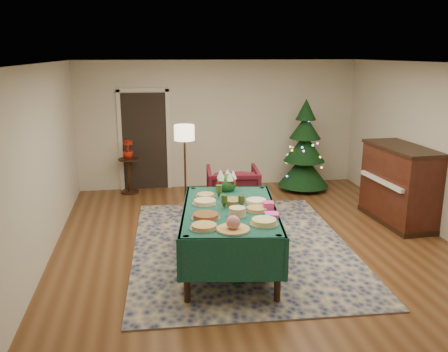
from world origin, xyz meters
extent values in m
plane|color=#593319|center=(0.00, 0.00, 0.00)|extent=(7.00, 7.00, 0.00)
plane|color=white|center=(0.00, 0.00, 2.70)|extent=(7.00, 7.00, 0.00)
plane|color=beige|center=(0.00, 3.50, 1.35)|extent=(6.00, 0.00, 6.00)
plane|color=beige|center=(0.00, -3.50, 1.35)|extent=(6.00, 0.00, 6.00)
plane|color=beige|center=(-3.00, 0.00, 1.35)|extent=(0.00, 7.00, 7.00)
plane|color=beige|center=(3.00, 0.00, 1.35)|extent=(0.00, 7.00, 7.00)
cube|color=black|center=(-1.60, 3.48, 1.02)|extent=(0.92, 0.02, 2.04)
cube|color=silver|center=(-2.10, 3.48, 1.05)|extent=(0.08, 0.04, 2.14)
cube|color=silver|center=(-1.10, 3.48, 1.05)|extent=(0.08, 0.04, 2.14)
cube|color=silver|center=(-1.60, 3.48, 2.10)|extent=(1.08, 0.04, 0.08)
cube|color=#131D4A|center=(-0.22, 0.04, 0.01)|extent=(3.39, 4.34, 0.02)
cylinder|color=black|center=(-1.17, -1.50, 0.42)|extent=(0.08, 0.08, 0.84)
cylinder|color=black|center=(-0.89, 0.43, 0.42)|extent=(0.08, 0.08, 0.84)
cylinder|color=black|center=(-0.13, -1.65, 0.42)|extent=(0.08, 0.08, 0.84)
cylinder|color=black|center=(0.15, 0.28, 0.42)|extent=(0.08, 0.08, 0.84)
cube|color=#124132|center=(-0.51, -0.61, 0.82)|extent=(1.52, 2.28, 0.04)
cube|color=#124132|center=(-0.36, 0.43, 0.58)|extent=(1.26, 0.22, 0.53)
cube|color=#124132|center=(-0.66, -1.65, 0.58)|extent=(1.26, 0.22, 0.53)
cube|color=#124132|center=(0.09, -0.70, 0.58)|extent=(0.34, 2.14, 0.53)
cube|color=#124132|center=(-1.11, -0.52, 0.58)|extent=(0.34, 2.14, 0.53)
cylinder|color=silver|center=(-0.94, -1.30, 0.85)|extent=(0.34, 0.34, 0.01)
cylinder|color=tan|center=(-0.94, -1.30, 0.87)|extent=(0.29, 0.29, 0.04)
cylinder|color=silver|center=(-0.61, -1.42, 0.85)|extent=(0.40, 0.40, 0.01)
sphere|color=#CC727A|center=(-0.61, -1.42, 0.94)|extent=(0.17, 0.17, 0.17)
cylinder|color=silver|center=(-0.21, -1.28, 0.85)|extent=(0.35, 0.35, 0.01)
cylinder|color=#D8D172|center=(-0.21, -1.28, 0.88)|extent=(0.29, 0.29, 0.06)
cylinder|color=silver|center=(-0.87, -0.94, 0.85)|extent=(0.37, 0.37, 0.01)
cylinder|color=brown|center=(-0.87, -0.94, 0.87)|extent=(0.31, 0.31, 0.04)
cylinder|color=silver|center=(-0.47, -0.93, 0.85)|extent=(0.25, 0.25, 0.01)
cylinder|color=tan|center=(-0.47, -0.93, 0.90)|extent=(0.21, 0.21, 0.10)
cylinder|color=silver|center=(-0.18, -0.77, 0.85)|extent=(0.32, 0.32, 0.01)
cylinder|color=#B2844C|center=(-0.18, -0.77, 0.87)|extent=(0.27, 0.27, 0.03)
cylinder|color=silver|center=(-0.81, -0.37, 0.85)|extent=(0.35, 0.35, 0.01)
cylinder|color=#D8BF7F|center=(-0.81, -0.37, 0.87)|extent=(0.30, 0.30, 0.04)
cylinder|color=silver|center=(-0.44, -0.47, 0.85)|extent=(0.32, 0.32, 0.01)
cylinder|color=maroon|center=(-0.44, -0.47, 0.89)|extent=(0.27, 0.27, 0.07)
cylinder|color=silver|center=(-0.11, -0.44, 0.85)|extent=(0.32, 0.32, 0.01)
cylinder|color=#F2EACC|center=(-0.11, -0.44, 0.87)|extent=(0.27, 0.27, 0.03)
cylinder|color=silver|center=(-0.76, -0.05, 0.85)|extent=(0.29, 0.29, 0.01)
cylinder|color=tan|center=(-0.76, -0.05, 0.87)|extent=(0.25, 0.25, 0.03)
cone|color=#2D471E|center=(-0.58, -0.15, 0.89)|extent=(0.08, 0.08, 0.10)
cylinder|color=#2D471E|center=(-0.58, -0.15, 0.98)|extent=(0.09, 0.09, 0.10)
cone|color=#2D471E|center=(-0.37, -0.70, 0.89)|extent=(0.08, 0.08, 0.10)
cylinder|color=#2D471E|center=(-0.37, -0.70, 0.98)|extent=(0.09, 0.09, 0.10)
cone|color=#2D471E|center=(-0.59, -0.63, 0.89)|extent=(0.08, 0.08, 0.10)
cylinder|color=#2D471E|center=(-0.59, -0.63, 0.98)|extent=(0.09, 0.09, 0.10)
cube|color=#F844C9|center=(-0.05, -1.02, 0.86)|extent=(0.19, 0.19, 0.04)
cube|color=#EB4182|center=(-0.02, -0.77, 0.90)|extent=(0.15, 0.15, 0.11)
sphere|color=#1E4C1E|center=(-0.41, 0.22, 0.95)|extent=(0.29, 0.29, 0.29)
cone|color=white|center=(-0.31, 0.22, 1.09)|extent=(0.11, 0.11, 0.13)
cone|color=white|center=(-0.38, 0.32, 1.09)|extent=(0.11, 0.11, 0.13)
cone|color=white|center=(-0.49, 0.28, 1.09)|extent=(0.11, 0.11, 0.13)
cone|color=white|center=(-0.49, 0.16, 1.09)|extent=(0.11, 0.11, 0.13)
cone|color=white|center=(-0.38, 0.13, 1.09)|extent=(0.11, 0.11, 0.13)
sphere|color=#B20C0F|center=(-0.31, 0.29, 1.00)|extent=(0.08, 0.08, 0.08)
sphere|color=#B20C0F|center=(-0.48, 0.32, 1.00)|extent=(0.08, 0.08, 0.08)
sphere|color=#B20C0F|center=(-0.51, 0.15, 1.00)|extent=(0.08, 0.08, 0.08)
sphere|color=#B20C0F|center=(-0.34, 0.12, 1.00)|extent=(0.08, 0.08, 0.08)
imported|color=#4F101A|center=(-0.06, 1.60, 0.47)|extent=(0.98, 0.93, 0.94)
cylinder|color=#A57F3F|center=(-0.87, 2.17, 0.01)|extent=(0.26, 0.26, 0.03)
cylinder|color=black|center=(-0.87, 2.17, 0.71)|extent=(0.04, 0.04, 1.41)
cylinder|color=#FFEABF|center=(-0.87, 2.17, 1.41)|extent=(0.38, 0.38, 0.28)
cylinder|color=black|center=(-1.95, 3.20, 0.02)|extent=(0.37, 0.37, 0.04)
cylinder|color=black|center=(-1.95, 3.20, 0.36)|extent=(0.08, 0.08, 0.68)
cylinder|color=black|center=(-1.95, 3.20, 0.72)|extent=(0.41, 0.41, 0.03)
imported|color=#AC1C0C|center=(-1.95, 3.20, 0.84)|extent=(0.22, 0.39, 0.22)
cylinder|color=black|center=(1.70, 2.85, 0.08)|extent=(0.12, 0.12, 0.15)
cone|color=black|center=(1.70, 2.85, 0.43)|extent=(1.23, 1.23, 0.67)
cone|color=black|center=(1.70, 2.85, 0.91)|extent=(1.00, 1.00, 0.58)
cone|color=black|center=(1.70, 2.85, 1.35)|extent=(0.76, 0.76, 0.48)
cone|color=black|center=(1.70, 2.85, 1.71)|extent=(0.49, 0.49, 0.43)
cube|color=black|center=(2.66, 0.66, 0.04)|extent=(0.74, 1.55, 0.09)
cube|color=#36130D|center=(2.66, 0.66, 0.66)|extent=(0.71, 1.53, 1.24)
cube|color=black|center=(2.66, 0.66, 1.31)|extent=(0.76, 1.57, 0.05)
cube|color=white|center=(2.34, 0.65, 0.75)|extent=(0.19, 1.29, 0.06)
camera|label=1|loc=(-1.57, -6.50, 2.84)|focal=38.00mm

